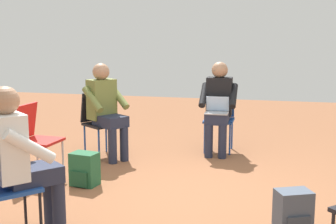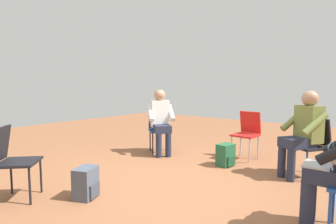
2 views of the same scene
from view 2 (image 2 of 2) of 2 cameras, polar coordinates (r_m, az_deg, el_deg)
name	(u,v)px [view 2 (image 2 of 2)]	position (r m, az deg, el deg)	size (l,w,h in m)	color
ground_plane	(178,184)	(3.61, 2.14, -15.45)	(14.00, 14.00, 0.00)	brown
chair_west	(247,131)	(4.91, 16.84, -4.06)	(0.47, 0.43, 0.85)	red
chair_northwest	(312,142)	(4.32, 28.83, -5.83)	(0.58, 0.57, 0.85)	black
chair_southeast	(12,157)	(3.50, -30.86, -8.46)	(0.58, 0.58, 0.85)	black
chair_southwest	(159,127)	(5.21, -1.92, -3.29)	(0.58, 0.58, 0.85)	#1E4799
person_in_olive	(303,129)	(4.17, 27.34, -3.38)	(0.63, 0.63, 1.24)	#23283D
person_in_white	(161,118)	(5.02, -1.59, -1.34)	(0.63, 0.63, 1.24)	#23283D
backpack_near_laptop_user	(226,156)	(4.46, 12.41, -9.39)	(0.31, 0.28, 0.36)	#235B38
backpack_by_empty_chair	(86,185)	(3.31, -17.45, -14.84)	(0.34, 0.31, 0.36)	#475160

